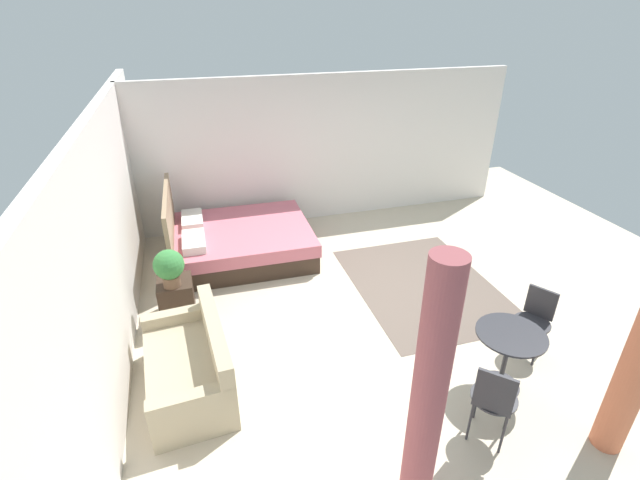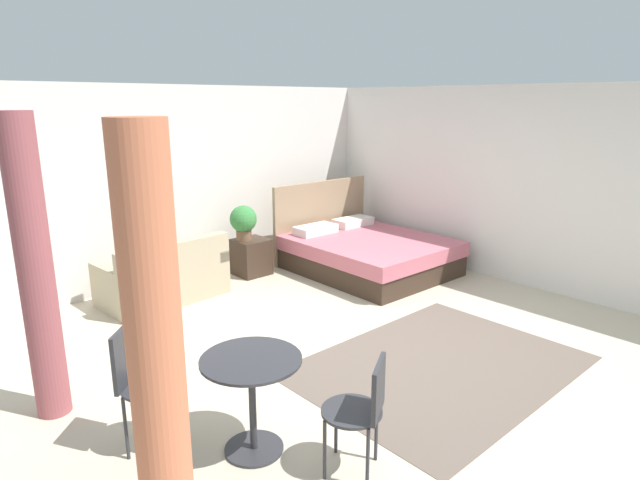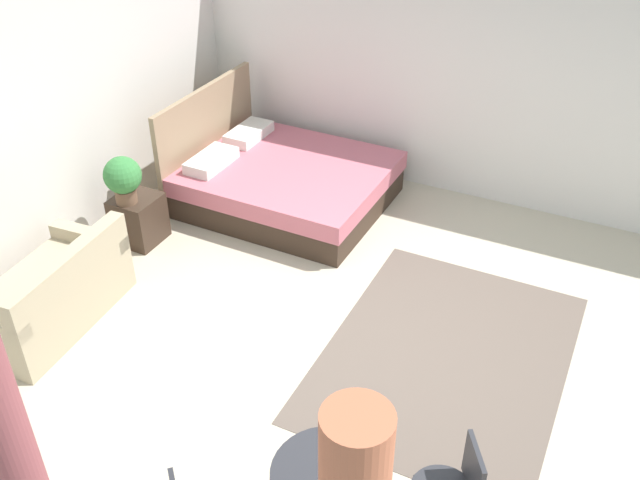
# 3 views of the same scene
# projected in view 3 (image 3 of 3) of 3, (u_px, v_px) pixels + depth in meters

# --- Properties ---
(ground_plane) EXTENTS (8.84, 9.78, 0.02)m
(ground_plane) POSITION_uv_depth(u_px,v_px,m) (374.00, 350.00, 5.95)
(ground_plane) COLOR beige
(wall_back) EXTENTS (8.84, 0.12, 2.57)m
(wall_back) POSITION_uv_depth(u_px,v_px,m) (39.00, 134.00, 6.46)
(wall_back) COLOR silver
(wall_back) RESTS_ON ground
(wall_right) EXTENTS (0.12, 6.78, 2.57)m
(wall_right) POSITION_uv_depth(u_px,v_px,m) (486.00, 87.00, 7.40)
(wall_right) COLOR silver
(wall_right) RESTS_ON ground
(area_rug) EXTENTS (2.57, 1.90, 0.01)m
(area_rug) POSITION_uv_depth(u_px,v_px,m) (446.00, 355.00, 5.88)
(area_rug) COLOR #66564C
(area_rug) RESTS_ON ground
(bed) EXTENTS (1.83, 2.15, 1.18)m
(bed) POSITION_uv_depth(u_px,v_px,m) (282.00, 180.00, 7.80)
(bed) COLOR #38281E
(bed) RESTS_ON ground
(couch) EXTENTS (1.49, 0.89, 0.78)m
(couch) POSITION_uv_depth(u_px,v_px,m) (51.00, 296.00, 6.10)
(couch) COLOR tan
(couch) RESTS_ON ground
(nightstand) EXTENTS (0.44, 0.43, 0.50)m
(nightstand) POSITION_uv_depth(u_px,v_px,m) (139.00, 219.00, 7.18)
(nightstand) COLOR #38281E
(nightstand) RESTS_ON ground
(potted_plant) EXTENTS (0.37, 0.37, 0.49)m
(potted_plant) POSITION_uv_depth(u_px,v_px,m) (123.00, 178.00, 6.81)
(potted_plant) COLOR brown
(potted_plant) RESTS_ON nightstand
(curtain_right) EXTENTS (0.25, 0.25, 2.31)m
(curtain_right) POSITION_uv_depth(u_px,v_px,m) (9.00, 442.00, 3.69)
(curtain_right) COLOR #994C51
(curtain_right) RESTS_ON ground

